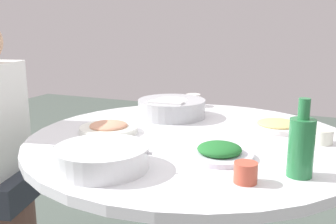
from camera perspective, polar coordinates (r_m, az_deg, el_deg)
The scene contains 10 objects.
round_dining_table at distance 1.51m, azimuth 3.38°, elevation -8.45°, with size 1.22×1.22×0.77m.
rice_bowl at distance 1.76m, azimuth 0.54°, elevation 0.62°, with size 0.30×0.30×0.09m.
soup_bowl at distance 1.16m, azimuth -9.64°, elevation -6.68°, with size 0.27×0.30×0.07m.
dish_shrimp at distance 1.53m, azimuth -8.67°, elevation -2.32°, with size 0.22×0.22×0.04m.
dish_noodles at distance 1.62m, azimuth 15.73°, elevation -1.89°, with size 0.22×0.22×0.04m.
dish_greens at distance 1.24m, azimuth 7.52°, elevation -5.83°, with size 0.21×0.21×0.05m.
green_bottle at distance 1.13m, azimuth 18.91°, elevation -4.65°, with size 0.07×0.07×0.22m.
tea_cup_near at distance 1.07m, azimuth 11.28°, elevation -8.69°, with size 0.06×0.06×0.06m, color #BE4F39.
tea_cup_far at distance 1.48m, azimuth 21.59°, elevation -3.36°, with size 0.07×0.07×0.05m, color silver.
tea_cup_side at distance 2.00m, azimuth 3.71°, elevation 1.75°, with size 0.07×0.07×0.06m, color silver.
Camera 1 is at (-1.33, -0.45, 1.19)m, focal length 41.68 mm.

